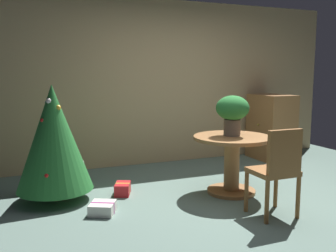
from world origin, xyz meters
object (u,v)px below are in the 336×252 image
Objects in this scene: gift_box_red at (123,189)px; wooden_cabinet at (271,127)px; wooden_chair_near at (277,168)px; gift_box_cream at (103,208)px; round_dining_table at (232,156)px; flower_vase at (233,111)px; holiday_tree at (54,138)px.

gift_box_red is 0.28× the size of wooden_cabinet.
wooden_chair_near is 0.84× the size of wooden_cabinet.
wooden_chair_near is at bearing -25.07° from gift_box_cream.
wooden_cabinet reaches higher than gift_box_red.
round_dining_table is 2.07m from wooden_cabinet.
holiday_tree is at bearing 166.61° from flower_vase.
gift_box_red is at bearing 161.15° from round_dining_table.
flower_vase is 0.53× the size of wooden_chair_near.
gift_box_cream is 3.54m from wooden_cabinet.
flower_vase is 2.11m from holiday_tree.
flower_vase is 2.09m from wooden_cabinet.
round_dining_table is 1.38m from gift_box_red.
holiday_tree reaches higher than gift_box_cream.
flower_vase is 1.42× the size of gift_box_cream.
wooden_chair_near is 0.69× the size of holiday_tree.
flower_vase reaches higher than round_dining_table.
round_dining_table is 0.86× the size of wooden_cabinet.
wooden_chair_near is 2.70m from wooden_cabinet.
round_dining_table reaches higher than gift_box_red.
gift_box_cream is 1.13× the size of gift_box_red.
holiday_tree reaches higher than round_dining_table.
wooden_chair_near is at bearing -90.95° from flower_vase.
gift_box_red is (-1.27, 0.39, -0.94)m from flower_vase.
flower_vase is 1.89m from gift_box_cream.
holiday_tree is 3.70m from wooden_cabinet.
wooden_cabinet is at bearing 39.43° from flower_vase.
wooden_cabinet reaches higher than gift_box_cream.
wooden_cabinet is at bearing 23.96° from gift_box_cream.
round_dining_table is at bearing 3.40° from gift_box_cream.
wooden_cabinet is at bearing 12.59° from holiday_tree.
gift_box_red is at bearing -6.81° from holiday_tree.
gift_box_cream is at bearing -56.55° from holiday_tree.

